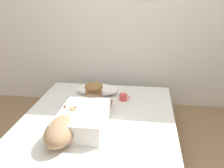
# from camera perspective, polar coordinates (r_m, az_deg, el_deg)

# --- Properties ---
(ground_plane) EXTENTS (12.79, 12.79, 0.00)m
(ground_plane) POSITION_cam_1_polar(r_m,az_deg,el_deg) (2.57, 2.85, -17.43)
(ground_plane) COLOR #8C6B4C
(back_wall) EXTENTS (4.40, 0.12, 2.50)m
(back_wall) POSITION_cam_1_polar(r_m,az_deg,el_deg) (3.57, 5.37, 14.99)
(back_wall) COLOR silver
(back_wall) RESTS_ON ground
(bed) EXTENTS (1.58, 1.90, 0.33)m
(bed) POSITION_cam_1_polar(r_m,az_deg,el_deg) (2.79, -2.85, -10.02)
(bed) COLOR #726051
(bed) RESTS_ON ground
(pillow) EXTENTS (0.52, 0.32, 0.11)m
(pillow) POSITION_cam_1_polar(r_m,az_deg,el_deg) (3.25, -3.14, -1.19)
(pillow) COLOR white
(pillow) RESTS_ON bed
(person_lying) EXTENTS (0.43, 0.92, 0.27)m
(person_lying) POSITION_cam_1_polar(r_m,az_deg,el_deg) (2.59, -5.50, -5.79)
(person_lying) COLOR white
(person_lying) RESTS_ON bed
(dog) EXTENTS (0.26, 0.57, 0.21)m
(dog) POSITION_cam_1_polar(r_m,az_deg,el_deg) (2.31, -10.59, -9.46)
(dog) COLOR #9E7A56
(dog) RESTS_ON bed
(coffee_cup) EXTENTS (0.12, 0.09, 0.07)m
(coffee_cup) POSITION_cam_1_polar(r_m,az_deg,el_deg) (3.06, 2.46, -2.86)
(coffee_cup) COLOR #D84C47
(coffee_cup) RESTS_ON bed
(cell_phone) EXTENTS (0.07, 0.14, 0.01)m
(cell_phone) POSITION_cam_1_polar(r_m,az_deg,el_deg) (2.76, -9.04, -6.54)
(cell_phone) COLOR black
(cell_phone) RESTS_ON bed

